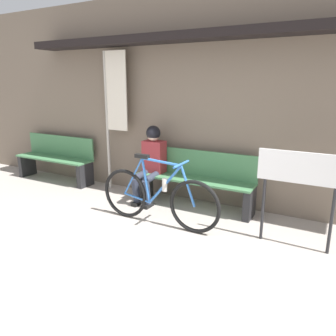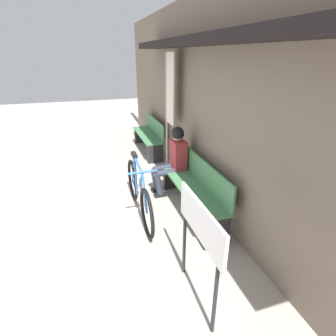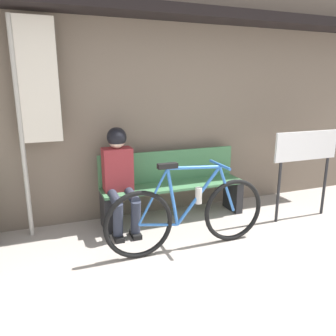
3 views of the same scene
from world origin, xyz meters
name	(u,v)px [view 1 (image 1 of 3)]	position (x,y,z in m)	size (l,w,h in m)	color
ground_plane	(100,302)	(0.00, 0.00, 0.00)	(24.00, 24.00, 0.00)	#ADA399
storefront_wall	(219,97)	(0.00, 2.84, 1.66)	(12.00, 0.56, 3.20)	#756656
park_bench_near	(195,180)	(-0.22, 2.51, 0.42)	(1.84, 0.42, 0.86)	#477F51
bicycle	(158,197)	(-0.38, 1.66, 0.38)	(1.78, 0.40, 0.95)	black
person_seated	(151,159)	(-0.94, 2.40, 0.70)	(0.34, 0.59, 1.22)	#2D3342
park_bench_far	(56,160)	(-3.19, 2.51, 0.41)	(1.67, 0.42, 0.86)	#477F51
banner_pole	(113,103)	(-1.80, 2.60, 1.53)	(0.45, 0.05, 2.37)	#B7B2A8
signboard	(300,176)	(1.32, 1.90, 0.86)	(0.93, 0.04, 1.13)	#232326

